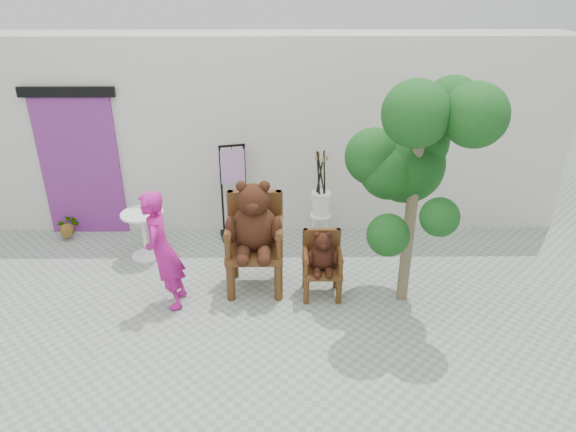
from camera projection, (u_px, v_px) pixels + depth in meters
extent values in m
plane|color=gray|center=(275.00, 328.00, 6.04)|extent=(60.00, 60.00, 0.00)
cube|color=silver|center=(276.00, 131.00, 8.21)|extent=(9.00, 1.00, 3.00)
cube|color=#75287A|center=(81.00, 167.00, 7.88)|extent=(1.20, 0.08, 2.20)
cube|color=black|center=(66.00, 92.00, 7.35)|extent=(1.40, 0.06, 0.15)
cylinder|color=#3E220D|center=(231.00, 282.00, 6.47)|extent=(0.11, 0.11, 0.51)
cylinder|color=#3E220D|center=(234.00, 261.00, 6.96)|extent=(0.11, 0.11, 0.51)
cylinder|color=#3E220D|center=(278.00, 282.00, 6.48)|extent=(0.11, 0.11, 0.51)
cylinder|color=#3E220D|center=(279.00, 260.00, 6.97)|extent=(0.11, 0.11, 0.51)
cube|color=#3E220D|center=(255.00, 251.00, 6.59)|extent=(0.72, 0.66, 0.10)
cube|color=#3E220D|center=(255.00, 215.00, 6.69)|extent=(0.69, 0.10, 0.66)
cylinder|color=#3E220D|center=(231.00, 215.00, 6.69)|extent=(0.10, 0.10, 0.66)
cylinder|color=#3E220D|center=(228.00, 247.00, 6.26)|extent=(0.08, 0.08, 0.30)
cylinder|color=#3E220D|center=(229.00, 226.00, 6.44)|extent=(0.10, 0.63, 0.10)
cylinder|color=#3E220D|center=(279.00, 215.00, 6.69)|extent=(0.10, 0.10, 0.66)
cylinder|color=#3E220D|center=(279.00, 247.00, 6.27)|extent=(0.08, 0.08, 0.30)
cylinder|color=#3E220D|center=(279.00, 226.00, 6.45)|extent=(0.10, 0.63, 0.10)
ellipsoid|color=black|center=(254.00, 229.00, 6.49)|extent=(0.60, 0.51, 0.63)
sphere|color=black|center=(253.00, 199.00, 6.29)|extent=(0.40, 0.40, 0.40)
ellipsoid|color=black|center=(253.00, 207.00, 6.16)|extent=(0.18, 0.14, 0.14)
sphere|color=black|center=(241.00, 186.00, 6.22)|extent=(0.14, 0.14, 0.14)
sphere|color=black|center=(265.00, 186.00, 6.23)|extent=(0.14, 0.14, 0.14)
ellipsoid|color=black|center=(231.00, 230.00, 6.35)|extent=(0.14, 0.20, 0.36)
ellipsoid|color=black|center=(243.00, 253.00, 6.33)|extent=(0.18, 0.35, 0.18)
sphere|color=black|center=(243.00, 260.00, 6.22)|extent=(0.17, 0.17, 0.17)
ellipsoid|color=black|center=(277.00, 230.00, 6.36)|extent=(0.14, 0.20, 0.36)
ellipsoid|color=black|center=(264.00, 253.00, 6.34)|extent=(0.18, 0.35, 0.18)
sphere|color=black|center=(264.00, 260.00, 6.22)|extent=(0.17, 0.17, 0.17)
cylinder|color=#3E220D|center=(306.00, 292.00, 6.43)|extent=(0.07, 0.07, 0.34)
cylinder|color=#3E220D|center=(305.00, 276.00, 6.76)|extent=(0.07, 0.07, 0.34)
cylinder|color=#3E220D|center=(339.00, 291.00, 6.43)|extent=(0.07, 0.07, 0.34)
cylinder|color=#3E220D|center=(336.00, 276.00, 6.76)|extent=(0.07, 0.07, 0.34)
cube|color=#3E220D|center=(322.00, 270.00, 6.51)|extent=(0.49, 0.45, 0.07)
cube|color=#3E220D|center=(322.00, 245.00, 6.57)|extent=(0.47, 0.07, 0.45)
cylinder|color=#3E220D|center=(305.00, 245.00, 6.57)|extent=(0.07, 0.07, 0.45)
cylinder|color=#3E220D|center=(306.00, 268.00, 6.28)|extent=(0.06, 0.06, 0.20)
cylinder|color=#3E220D|center=(306.00, 254.00, 6.40)|extent=(0.07, 0.43, 0.07)
cylinder|color=#3E220D|center=(338.00, 245.00, 6.57)|extent=(0.07, 0.07, 0.45)
cylinder|color=#3E220D|center=(341.00, 268.00, 6.29)|extent=(0.06, 0.06, 0.20)
cylinder|color=#3E220D|center=(340.00, 253.00, 6.41)|extent=(0.07, 0.43, 0.07)
ellipsoid|color=black|center=(322.00, 258.00, 6.44)|extent=(0.34, 0.29, 0.35)
sphere|color=black|center=(323.00, 242.00, 6.33)|extent=(0.22, 0.22, 0.22)
ellipsoid|color=black|center=(323.00, 247.00, 6.25)|extent=(0.10, 0.08, 0.08)
sphere|color=black|center=(317.00, 235.00, 6.29)|extent=(0.08, 0.08, 0.08)
sphere|color=black|center=(330.00, 235.00, 6.29)|extent=(0.08, 0.08, 0.08)
ellipsoid|color=black|center=(310.00, 259.00, 6.36)|extent=(0.08, 0.11, 0.20)
ellipsoid|color=black|center=(317.00, 272.00, 6.35)|extent=(0.10, 0.20, 0.10)
sphere|color=black|center=(317.00, 276.00, 6.29)|extent=(0.10, 0.10, 0.10)
ellipsoid|color=black|center=(336.00, 259.00, 6.37)|extent=(0.08, 0.11, 0.20)
ellipsoid|color=black|center=(329.00, 272.00, 6.35)|extent=(0.10, 0.20, 0.10)
sphere|color=black|center=(329.00, 276.00, 6.29)|extent=(0.10, 0.10, 0.10)
imported|color=#B2157D|center=(163.00, 251.00, 6.17)|extent=(0.38, 0.57, 1.52)
cylinder|color=white|center=(142.00, 214.00, 7.30)|extent=(0.60, 0.60, 0.03)
cylinder|color=white|center=(145.00, 235.00, 7.44)|extent=(0.06, 0.06, 0.68)
cylinder|color=white|center=(147.00, 255.00, 7.58)|extent=(0.44, 0.44, 0.03)
cube|color=black|center=(222.00, 194.00, 7.80)|extent=(0.04, 0.04, 1.50)
cube|color=black|center=(245.00, 192.00, 7.88)|extent=(0.04, 0.04, 1.50)
cube|color=black|center=(232.00, 146.00, 7.52)|extent=(0.40, 0.12, 0.03)
cube|color=black|center=(236.00, 235.00, 8.15)|extent=(0.52, 0.45, 0.06)
cube|color=#B486C4|center=(233.00, 167.00, 7.65)|extent=(0.36, 0.12, 0.52)
cylinder|color=black|center=(232.00, 148.00, 7.53)|extent=(0.01, 0.01, 0.08)
cylinder|color=white|center=(320.00, 215.00, 7.84)|extent=(0.32, 0.32, 0.03)
cylinder|color=white|center=(325.00, 226.00, 8.01)|extent=(0.03, 0.03, 0.44)
cylinder|color=white|center=(314.00, 226.00, 8.01)|extent=(0.03, 0.03, 0.44)
cylinder|color=white|center=(315.00, 231.00, 7.86)|extent=(0.03, 0.03, 0.44)
cylinder|color=white|center=(326.00, 231.00, 7.86)|extent=(0.03, 0.03, 0.44)
cylinder|color=black|center=(320.00, 177.00, 7.62)|extent=(0.14, 0.08, 0.79)
cylinder|color=olive|center=(319.00, 155.00, 7.52)|extent=(0.05, 0.04, 0.08)
cylinder|color=black|center=(322.00, 179.00, 7.53)|extent=(0.17, 0.03, 0.79)
cylinder|color=olive|center=(323.00, 159.00, 7.35)|extent=(0.05, 0.04, 0.08)
cylinder|color=black|center=(324.00, 178.00, 7.55)|extent=(0.07, 0.09, 0.80)
cylinder|color=olive|center=(327.00, 158.00, 7.40)|extent=(0.04, 0.04, 0.07)
cylinder|color=black|center=(319.00, 178.00, 7.56)|extent=(0.09, 0.15, 0.79)
cylinder|color=olive|center=(316.00, 158.00, 7.40)|extent=(0.04, 0.05, 0.08)
cylinder|color=black|center=(318.00, 178.00, 7.56)|extent=(0.05, 0.09, 0.80)
cylinder|color=olive|center=(317.00, 158.00, 7.42)|extent=(0.04, 0.04, 0.07)
cylinder|color=black|center=(320.00, 177.00, 7.62)|extent=(0.15, 0.10, 0.79)
cylinder|color=olive|center=(318.00, 155.00, 7.52)|extent=(0.05, 0.04, 0.08)
cylinder|color=brown|center=(411.00, 212.00, 6.10)|extent=(0.14, 0.14, 2.44)
sphere|color=#0E3412|center=(406.00, 164.00, 6.20)|extent=(0.94, 0.94, 0.94)
sphere|color=#0E3412|center=(419.00, 142.00, 6.10)|extent=(0.71, 0.71, 0.71)
sphere|color=#0E3412|center=(388.00, 171.00, 6.05)|extent=(0.68, 0.68, 0.68)
sphere|color=#0E3412|center=(373.00, 157.00, 6.07)|extent=(0.69, 0.69, 0.69)
sphere|color=#0E3412|center=(452.00, 104.00, 5.66)|extent=(0.63, 0.63, 0.63)
sphere|color=#0E3412|center=(475.00, 115.00, 5.17)|extent=(0.68, 0.68, 0.68)
sphere|color=#0E3412|center=(416.00, 114.00, 5.24)|extent=(0.71, 0.71, 0.71)
sphere|color=#0E3412|center=(388.00, 235.00, 5.74)|extent=(0.49, 0.49, 0.49)
sphere|color=#0E3412|center=(440.00, 217.00, 5.55)|extent=(0.43, 0.43, 0.43)
imported|color=#0E3412|center=(68.00, 227.00, 8.06)|extent=(0.40, 0.37, 0.36)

